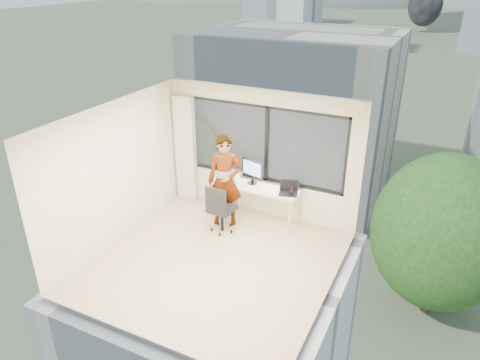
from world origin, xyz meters
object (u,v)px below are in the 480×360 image
Objects in this scene: laptop at (288,189)px; handbag at (292,185)px; desk at (254,202)px; chair at (222,207)px; game_console at (233,174)px; person at (225,181)px; monitor at (252,172)px.

handbag is (-0.01, 0.22, -0.01)m from laptop.
desk is 1.77× the size of chair.
person is at bearing -67.99° from game_console.
chair is at bearing -117.71° from desk.
laptop is (1.31, -0.28, 0.07)m from game_console.
monitor is 1.50× the size of game_console.
person is at bearing -179.51° from laptop.
laptop is (0.73, -0.06, 0.49)m from desk.
game_console is 1.30× the size of handbag.
person is 1.30m from handbag.
game_console is at bearing 152.68° from laptop.
desk is at bearing -10.62° from game_console.
game_console is 1.31m from handbag.
desk is 6.94× the size of handbag.
game_console is at bearing 178.90° from monitor.
laptop reaches higher than handbag.
laptop is at bearing -2.34° from game_console.
person is at bearing -138.66° from desk.
monitor is 0.82m from handbag.
desk is at bearing 159.74° from laptop.
laptop is 0.22m from handbag.
laptop is (1.18, 0.33, -0.06)m from person.
game_console is at bearing 159.70° from desk.
laptop is (1.09, 0.63, 0.35)m from chair.
game_console is (-0.13, 0.61, -0.13)m from person.
monitor is 1.94× the size of handbag.
chair is 0.96m from monitor.
desk is 0.88m from laptop.
person is (-0.08, 0.30, 0.41)m from chair.
person is 7.08× the size of handbag.
desk is 3.58× the size of monitor.
person is 3.65× the size of monitor.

